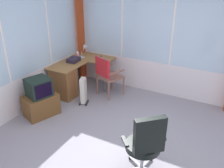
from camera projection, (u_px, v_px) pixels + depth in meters
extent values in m
cube|color=gray|center=(124.00, 155.00, 3.97)|extent=(5.66, 5.78, 0.06)
cube|color=silver|center=(13.00, 99.00, 4.83)|extent=(4.66, 0.06, 0.75)
cube|color=silver|center=(1.00, 37.00, 4.29)|extent=(4.57, 0.06, 1.73)
cube|color=white|center=(1.00, 37.00, 4.29)|extent=(0.04, 0.07, 1.73)
cube|color=white|center=(47.00, 25.00, 5.22)|extent=(0.04, 0.07, 1.73)
cube|color=silver|center=(168.00, 79.00, 5.68)|extent=(0.06, 4.78, 0.75)
cube|color=silver|center=(174.00, 26.00, 5.15)|extent=(0.06, 4.68, 1.73)
cube|color=white|center=(174.00, 26.00, 5.15)|extent=(0.07, 0.04, 1.73)
cube|color=white|center=(123.00, 21.00, 5.65)|extent=(0.07, 0.04, 1.73)
cube|color=#A73C1A|center=(81.00, 31.00, 6.16)|extent=(0.25, 0.07, 2.56)
cube|color=olive|center=(75.00, 62.00, 5.81)|extent=(1.43, 0.59, 0.02)
cube|color=olive|center=(102.00, 60.00, 5.92)|extent=(0.59, 0.45, 0.02)
cube|color=brown|center=(63.00, 83.00, 5.57)|extent=(0.40, 0.55, 0.69)
cylinder|color=#4C4C51|center=(104.00, 79.00, 5.79)|extent=(0.04, 0.04, 0.70)
cylinder|color=#4C4C51|center=(49.00, 84.00, 5.53)|extent=(0.04, 0.04, 0.70)
cylinder|color=#B2B7BC|center=(82.00, 57.00, 6.03)|extent=(0.13, 0.13, 0.02)
cylinder|color=#B2B7BC|center=(82.00, 54.00, 5.99)|extent=(0.02, 0.02, 0.14)
cylinder|color=#B2B7BC|center=(84.00, 48.00, 5.96)|extent=(0.02, 0.06, 0.14)
cone|color=#B2B7BC|center=(86.00, 47.00, 5.97)|extent=(0.12, 0.11, 0.12)
cube|color=black|center=(99.00, 57.00, 6.06)|extent=(0.12, 0.15, 0.02)
cylinder|color=pink|center=(78.00, 56.00, 5.89)|extent=(0.06, 0.06, 0.16)
cone|color=white|center=(78.00, 52.00, 5.84)|extent=(0.06, 0.06, 0.06)
cube|color=#261E30|center=(74.00, 60.00, 5.74)|extent=(0.32, 0.25, 0.09)
cylinder|color=#86584A|center=(124.00, 87.00, 5.69)|extent=(0.04, 0.04, 0.44)
cylinder|color=#86584A|center=(112.00, 80.00, 6.01)|extent=(0.04, 0.04, 0.44)
cylinder|color=#86584A|center=(109.00, 92.00, 5.45)|extent=(0.04, 0.04, 0.44)
cylinder|color=#86584A|center=(97.00, 85.00, 5.76)|extent=(0.04, 0.04, 0.44)
cube|color=#86584A|center=(110.00, 77.00, 5.63)|extent=(0.63, 0.63, 0.04)
cube|color=#86584A|center=(102.00, 68.00, 5.39)|extent=(0.21, 0.41, 0.49)
cube|color=red|center=(102.00, 67.00, 5.38)|extent=(0.24, 0.44, 0.41)
cube|color=#86584A|center=(116.00, 72.00, 5.39)|extent=(0.41, 0.21, 0.03)
cube|color=#86584A|center=(105.00, 67.00, 5.70)|extent=(0.41, 0.21, 0.03)
cube|color=#B7B7BF|center=(146.00, 162.00, 3.72)|extent=(0.28, 0.09, 0.02)
cylinder|color=black|center=(151.00, 158.00, 3.82)|extent=(0.05, 0.05, 0.05)
cube|color=#B7B7BF|center=(136.00, 162.00, 3.72)|extent=(0.17, 0.26, 0.02)
cylinder|color=black|center=(130.00, 158.00, 3.84)|extent=(0.05, 0.05, 0.05)
cylinder|color=#B7B7BF|center=(142.00, 158.00, 3.54)|extent=(0.05, 0.05, 0.35)
cylinder|color=black|center=(143.00, 146.00, 3.44)|extent=(0.50, 0.50, 0.09)
cube|color=black|center=(150.00, 136.00, 3.15)|extent=(0.36, 0.37, 0.53)
cube|color=black|center=(161.00, 135.00, 3.45)|extent=(0.20, 0.19, 0.04)
cube|color=black|center=(125.00, 141.00, 3.32)|extent=(0.20, 0.19, 0.04)
cube|color=brown|center=(41.00, 105.00, 4.93)|extent=(0.75, 0.63, 0.44)
cube|color=black|center=(38.00, 87.00, 4.76)|extent=(0.53, 0.52, 0.36)
cube|color=black|center=(44.00, 91.00, 4.62)|extent=(0.33, 0.12, 0.28)
cube|color=#262628|center=(46.00, 92.00, 4.91)|extent=(0.32, 0.29, 0.07)
cube|color=silver|center=(82.00, 92.00, 5.22)|extent=(0.05, 0.10, 0.57)
cube|color=silver|center=(83.00, 91.00, 5.26)|extent=(0.05, 0.10, 0.57)
cube|color=silver|center=(83.00, 90.00, 5.30)|extent=(0.05, 0.10, 0.57)
cube|color=silver|center=(84.00, 90.00, 5.33)|extent=(0.05, 0.10, 0.57)
cube|color=silver|center=(84.00, 89.00, 5.37)|extent=(0.05, 0.10, 0.57)
cube|color=black|center=(87.00, 103.00, 5.42)|extent=(0.22, 0.11, 0.03)
cube|color=black|center=(81.00, 102.00, 5.43)|extent=(0.22, 0.11, 0.03)
cube|color=silver|center=(85.00, 87.00, 5.39)|extent=(0.08, 0.10, 0.40)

